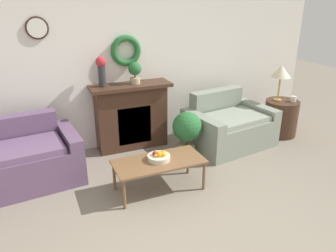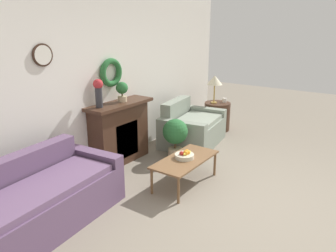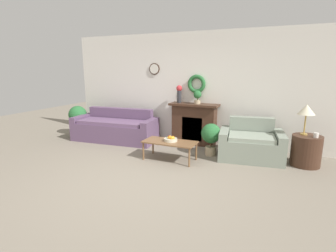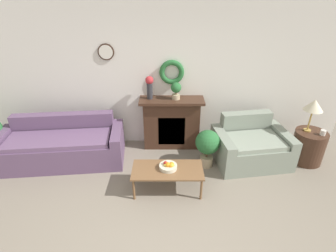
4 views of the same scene
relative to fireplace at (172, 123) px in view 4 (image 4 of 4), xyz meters
The scene contains 12 objects.
wall_back 0.87m from the fireplace, 115.97° to the left, with size 6.80×0.16×2.70m.
fireplace is the anchor object (origin of this frame).
couch_left 2.04m from the fireplace, 165.23° to the right, with size 2.22×1.06×0.80m.
loveseat_right 1.52m from the fireplace, 19.76° to the right, with size 1.39×1.09×0.81m.
coffee_table 1.32m from the fireplace, 93.26° to the right, with size 1.08×0.51×0.39m.
fruit_bowl 1.29m from the fireplace, 92.76° to the right, with size 0.27×0.27×0.12m.
side_table_by_loveseat 2.51m from the fireplace, 12.15° to the right, with size 0.55×0.55×0.60m.
table_lamp 2.49m from the fireplace, 11.23° to the right, with size 0.32×0.32×0.58m.
mug 2.65m from the fireplace, 13.62° to the right, with size 0.09×0.09×0.09m.
vase_on_mantel_left 0.85m from the fireplace, behind, with size 0.15×0.15×0.43m.
potted_plant_on_mantel 0.69m from the fireplace, 10.45° to the right, with size 0.19×0.19×0.32m.
potted_plant_floor_by_loveseat 0.91m from the fireplace, 47.89° to the right, with size 0.42×0.42×0.70m.
Camera 4 is at (0.03, -1.99, 2.82)m, focal length 28.00 mm.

